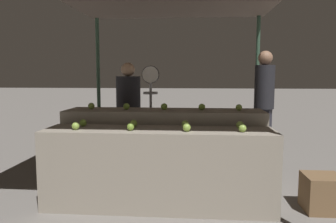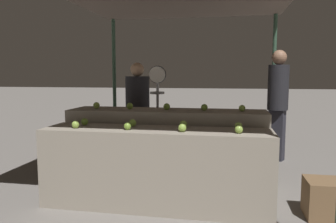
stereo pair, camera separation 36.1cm
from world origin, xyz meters
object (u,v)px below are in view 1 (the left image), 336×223
object	(u,v)px
person_vendor_at_scale	(129,107)
person_customer_left	(264,96)
produce_scale	(151,97)
wooden_crate_side	(322,193)

from	to	relation	value
person_vendor_at_scale	person_customer_left	xyz separation A→B (m)	(2.12, 0.65, 0.14)
person_vendor_at_scale	person_customer_left	distance (m)	2.22
person_vendor_at_scale	person_customer_left	size ratio (longest dim) A/B	0.88
produce_scale	wooden_crate_side	world-z (taller)	produce_scale
produce_scale	person_customer_left	bearing A→B (deg)	29.63
person_customer_left	wooden_crate_side	world-z (taller)	person_customer_left
produce_scale	person_vendor_at_scale	world-z (taller)	person_vendor_at_scale
produce_scale	person_vendor_at_scale	xyz separation A→B (m)	(-0.38, 0.34, -0.18)
person_customer_left	wooden_crate_side	bearing A→B (deg)	123.14
produce_scale	person_customer_left	distance (m)	2.00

